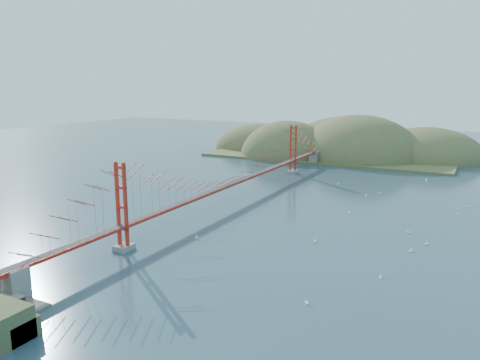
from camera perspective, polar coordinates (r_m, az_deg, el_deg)
The scene contains 20 objects.
ground at distance 87.43m, azimuth -0.82°, elevation -2.47°, with size 320.00×320.00×0.00m, color #294053.
bridge at distance 86.14m, azimuth -0.77°, elevation 2.08°, with size 2.20×94.40×12.00m.
fort at distance 52.52m, azimuth -26.94°, elevation -12.95°, with size 3.70×2.30×1.75m.
far_headlands at distance 149.52m, azimuth 12.64°, elevation 3.21°, with size 84.00×58.00×25.00m.
sailboat_2 at distance 72.95m, azimuth 19.73°, elevation -5.96°, with size 0.62×0.57×0.70m.
sailboat_0 at distance 65.86m, azimuth 9.12°, elevation -7.30°, with size 0.60×0.62×0.69m.
sailboat_12 at distance 103.43m, azimuth 11.92°, elevation -0.41°, with size 0.50×0.42×0.57m.
sailboat_8 at distance 95.33m, azimuth 26.48°, elevation -2.44°, with size 0.54×0.45×0.63m.
sailboat_7 at distance 96.85m, azimuth 16.66°, elevation -1.48°, with size 0.55×0.51×0.62m.
sailboat_14 at distance 68.78m, azimuth 21.81°, elevation -7.18°, with size 0.64×0.64×0.69m.
sailboat_4 at distance 91.76m, azimuth 25.94°, elevation -2.89°, with size 0.64×0.66×0.74m.
sailboat_15 at distance 112.95m, azimuth 21.77°, elevation 0.02°, with size 0.62×0.62×0.67m.
sailboat_1 at distance 81.19m, azimuth 13.21°, elevation -3.80°, with size 0.59×0.59×0.65m.
sailboat_13 at distance 65.27m, azimuth 20.14°, elevation -8.07°, with size 0.65×0.65×0.72m.
sailboat_10 at distance 66.44m, azimuth -5.33°, elevation -7.02°, with size 0.56×0.64×0.73m.
sailboat_6 at distance 48.41m, azimuth 8.15°, elevation -14.51°, with size 0.63×0.63×0.66m.
sailboat_16 at distance 94.26m, azimuth 15.15°, elevation -1.75°, with size 0.52×0.52×0.56m.
sailboat_5 at distance 85.75m, azimuth 25.00°, elevation -3.79°, with size 0.49×0.50×0.57m.
sailboat_extra_0 at distance 77.62m, azimuth 19.97°, elevation -4.93°, with size 0.53×0.46×0.61m.
sailboat_extra_1 at distance 55.96m, azimuth 16.78°, elevation -11.19°, with size 0.55×0.55×0.59m.
Camera 1 is at (40.63, -74.38, 21.48)m, focal length 35.00 mm.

